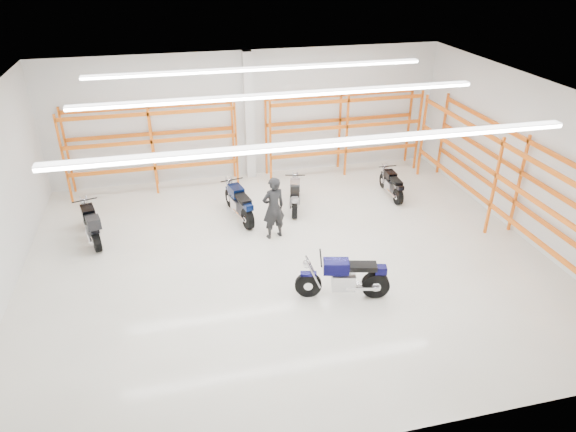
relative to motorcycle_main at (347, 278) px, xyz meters
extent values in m
plane|color=beige|center=(-1.01, 2.00, -0.53)|extent=(14.00, 14.00, 0.00)
cube|color=white|center=(-1.01, 8.00, 1.72)|extent=(14.00, 0.02, 4.50)
cube|color=white|center=(-1.01, -4.00, 1.72)|extent=(14.00, 0.02, 4.50)
cube|color=white|center=(5.99, 2.00, 1.72)|extent=(0.02, 12.00, 4.50)
cube|color=white|center=(-1.01, 2.00, 3.97)|extent=(14.00, 12.00, 0.02)
cube|color=white|center=(-1.01, -1.00, 3.87)|extent=(10.00, 0.22, 0.10)
cube|color=white|center=(-1.01, 2.50, 3.87)|extent=(10.00, 0.22, 0.10)
cube|color=white|center=(-1.01, 5.50, 3.87)|extent=(10.00, 0.22, 0.10)
cylinder|color=black|center=(-0.90, 0.23, -0.20)|extent=(0.67, 0.28, 0.65)
cylinder|color=black|center=(0.69, -0.17, -0.19)|extent=(0.70, 0.35, 0.67)
cylinder|color=silver|center=(-0.90, 0.23, -0.20)|extent=(0.25, 0.20, 0.22)
cylinder|color=silver|center=(0.69, -0.17, -0.19)|extent=(0.28, 0.27, 0.24)
cube|color=black|center=(-0.90, 0.23, 0.12)|extent=(0.42, 0.25, 0.07)
cube|color=#B7B7BC|center=(-0.07, 0.02, -0.07)|extent=(0.64, 0.52, 0.41)
cube|color=#A5A5AA|center=(0.33, -0.08, -0.18)|extent=(0.77, 0.31, 0.09)
cube|color=black|center=(-0.26, 0.07, 0.34)|extent=(0.68, 0.51, 0.30)
cube|color=black|center=(0.33, -0.08, 0.34)|extent=(0.78, 0.49, 0.13)
cube|color=black|center=(0.77, -0.19, 0.25)|extent=(0.33, 0.30, 0.17)
cylinder|color=black|center=(-0.62, 0.16, 0.58)|extent=(0.22, 0.75, 0.04)
sphere|color=silver|center=(-0.94, 0.24, 0.41)|extent=(0.21, 0.21, 0.21)
cylinder|color=silver|center=(0.33, -0.26, -0.18)|extent=(0.82, 0.29, 0.10)
cylinder|color=black|center=(-6.48, 5.09, -0.22)|extent=(0.27, 0.62, 0.61)
cylinder|color=black|center=(-6.10, 3.62, -0.21)|extent=(0.33, 0.65, 0.63)
cylinder|color=silver|center=(-6.48, 5.09, -0.22)|extent=(0.19, 0.23, 0.20)
cylinder|color=silver|center=(-6.10, 3.62, -0.21)|extent=(0.25, 0.27, 0.22)
cube|color=black|center=(-6.48, 5.09, 0.08)|extent=(0.24, 0.39, 0.06)
cube|color=#B7B7BC|center=(-6.28, 4.33, -0.10)|extent=(0.49, 0.60, 0.39)
cube|color=#A5A5AA|center=(-6.18, 3.95, -0.20)|extent=(0.30, 0.72, 0.08)
cube|color=black|center=(-6.33, 4.50, 0.28)|extent=(0.48, 0.64, 0.28)
cube|color=black|center=(-6.18, 3.95, 0.28)|extent=(0.46, 0.72, 0.12)
cube|color=black|center=(-6.08, 3.54, 0.20)|extent=(0.28, 0.31, 0.16)
cylinder|color=black|center=(-6.41, 4.84, 0.50)|extent=(0.70, 0.21, 0.04)
sphere|color=silver|center=(-6.49, 5.13, 0.34)|extent=(0.19, 0.19, 0.19)
cylinder|color=silver|center=(-6.33, 3.87, -0.20)|extent=(0.28, 0.76, 0.09)
cube|color=black|center=(-6.05, 3.42, 0.46)|extent=(0.43, 0.46, 0.30)
cylinder|color=black|center=(-2.10, 5.46, -0.21)|extent=(0.26, 0.64, 0.63)
cylinder|color=black|center=(-1.77, 3.92, -0.20)|extent=(0.32, 0.68, 0.65)
cylinder|color=silver|center=(-2.10, 5.46, -0.21)|extent=(0.19, 0.24, 0.21)
cylinder|color=silver|center=(-1.77, 3.92, -0.20)|extent=(0.25, 0.27, 0.23)
cube|color=#071440|center=(-2.10, 5.46, 0.10)|extent=(0.23, 0.40, 0.06)
cube|color=#B7B7BC|center=(-1.93, 4.66, -0.09)|extent=(0.48, 0.61, 0.40)
cube|color=#A5A5AA|center=(-1.85, 4.27, -0.19)|extent=(0.28, 0.75, 0.08)
cube|color=#071440|center=(-1.97, 4.85, 0.31)|extent=(0.47, 0.65, 0.29)
cube|color=black|center=(-1.85, 4.27, 0.31)|extent=(0.45, 0.75, 0.13)
cube|color=#071440|center=(-1.75, 3.84, 0.23)|extent=(0.28, 0.32, 0.17)
cylinder|color=black|center=(-2.04, 5.20, 0.54)|extent=(0.73, 0.19, 0.04)
sphere|color=silver|center=(-2.11, 5.51, 0.38)|extent=(0.20, 0.20, 0.20)
cylinder|color=silver|center=(-2.00, 4.19, -0.19)|extent=(0.26, 0.79, 0.09)
cylinder|color=black|center=(0.12, 5.60, -0.25)|extent=(0.25, 0.57, 0.56)
cylinder|color=black|center=(-0.23, 4.25, -0.24)|extent=(0.31, 0.60, 0.58)
cylinder|color=silver|center=(0.12, 5.60, -0.25)|extent=(0.17, 0.21, 0.19)
cylinder|color=silver|center=(-0.23, 4.25, -0.24)|extent=(0.23, 0.24, 0.20)
cube|color=gray|center=(0.12, 5.60, 0.03)|extent=(0.22, 0.36, 0.06)
cube|color=#B7B7BC|center=(-0.06, 4.90, -0.14)|extent=(0.45, 0.55, 0.35)
cube|color=#A5A5AA|center=(-0.15, 4.55, -0.23)|extent=(0.27, 0.66, 0.07)
cube|color=gray|center=(-0.02, 5.06, 0.21)|extent=(0.44, 0.58, 0.26)
cube|color=black|center=(-0.15, 4.55, 0.21)|extent=(0.42, 0.66, 0.11)
cube|color=gray|center=(-0.25, 4.18, 0.14)|extent=(0.26, 0.29, 0.15)
cylinder|color=black|center=(0.06, 5.36, 0.42)|extent=(0.64, 0.20, 0.03)
sphere|color=silver|center=(0.13, 5.63, 0.27)|extent=(0.18, 0.18, 0.18)
cylinder|color=silver|center=(-0.31, 4.56, -0.23)|extent=(0.26, 0.69, 0.08)
cylinder|color=black|center=(3.36, 5.70, -0.26)|extent=(0.12, 0.53, 0.53)
cylinder|color=black|center=(3.32, 4.37, -0.25)|extent=(0.18, 0.55, 0.55)
cylinder|color=silver|center=(3.36, 5.70, -0.26)|extent=(0.13, 0.18, 0.18)
cylinder|color=silver|center=(3.32, 4.37, -0.25)|extent=(0.18, 0.20, 0.19)
cube|color=black|center=(3.36, 5.70, 0.00)|extent=(0.14, 0.32, 0.05)
cube|color=#B7B7BC|center=(3.34, 5.01, -0.16)|extent=(0.33, 0.47, 0.34)
cube|color=#A5A5AA|center=(3.33, 4.67, -0.25)|extent=(0.12, 0.62, 0.07)
cube|color=black|center=(3.34, 5.16, 0.18)|extent=(0.32, 0.50, 0.25)
cube|color=black|center=(3.33, 4.67, 0.18)|extent=(0.28, 0.59, 0.11)
cube|color=black|center=(3.31, 4.30, 0.11)|extent=(0.20, 0.24, 0.14)
cylinder|color=black|center=(3.35, 5.47, 0.37)|extent=(0.62, 0.05, 0.03)
sphere|color=silver|center=(3.36, 5.73, 0.23)|extent=(0.17, 0.17, 0.17)
cylinder|color=silver|center=(3.18, 4.64, -0.25)|extent=(0.10, 0.67, 0.08)
imported|color=black|center=(-1.12, 3.24, 0.42)|extent=(0.79, 0.62, 1.90)
cube|color=white|center=(-1.01, 7.82, 1.72)|extent=(0.32, 0.32, 4.50)
cube|color=#E85010|center=(-7.21, 7.88, 0.97)|extent=(0.07, 0.07, 3.00)
cube|color=#E85010|center=(-7.21, 7.08, 0.97)|extent=(0.07, 0.07, 3.00)
cube|color=#E85010|center=(-4.41, 7.88, 0.97)|extent=(0.07, 0.07, 3.00)
cube|color=#E85010|center=(-4.41, 7.08, 0.97)|extent=(0.07, 0.07, 3.00)
cube|color=#E85010|center=(-1.61, 7.88, 0.97)|extent=(0.07, 0.07, 3.00)
cube|color=#E85010|center=(-1.61, 7.08, 0.97)|extent=(0.07, 0.07, 3.00)
cube|color=#E85010|center=(-4.41, 7.88, 0.41)|extent=(5.60, 0.07, 0.12)
cube|color=#E85010|center=(-4.41, 7.08, 0.41)|extent=(5.60, 0.07, 0.12)
cube|color=#E85010|center=(-4.41, 7.88, 1.35)|extent=(5.60, 0.07, 0.12)
cube|color=#E85010|center=(-4.41, 7.08, 1.35)|extent=(5.60, 0.07, 0.12)
cube|color=#E85010|center=(-4.41, 7.88, 2.28)|extent=(5.60, 0.07, 0.12)
cube|color=#E85010|center=(-4.41, 7.08, 2.28)|extent=(5.60, 0.07, 0.12)
cube|color=#E85010|center=(-0.41, 7.88, 0.97)|extent=(0.07, 0.07, 3.00)
cube|color=#E85010|center=(-0.41, 7.08, 0.97)|extent=(0.07, 0.07, 3.00)
cube|color=#E85010|center=(2.39, 7.88, 0.97)|extent=(0.07, 0.07, 3.00)
cube|color=#E85010|center=(2.39, 7.08, 0.97)|extent=(0.07, 0.07, 3.00)
cube|color=#E85010|center=(5.19, 7.88, 0.97)|extent=(0.07, 0.07, 3.00)
cube|color=#E85010|center=(5.19, 7.08, 0.97)|extent=(0.07, 0.07, 3.00)
cube|color=#E85010|center=(2.39, 7.88, 0.41)|extent=(5.60, 0.07, 0.12)
cube|color=#E85010|center=(2.39, 7.08, 0.41)|extent=(5.60, 0.07, 0.12)
cube|color=#E85010|center=(2.39, 7.88, 1.35)|extent=(5.60, 0.07, 0.12)
cube|color=#E85010|center=(2.39, 7.08, 1.35)|extent=(5.60, 0.07, 0.12)
cube|color=#E85010|center=(2.39, 7.88, 2.28)|extent=(5.60, 0.07, 0.12)
cube|color=#E85010|center=(2.39, 7.08, 2.28)|extent=(5.60, 0.07, 0.12)
cube|color=#E85010|center=(5.87, 2.00, 0.97)|extent=(0.07, 0.07, 3.00)
cube|color=#E85010|center=(5.07, 2.00, 0.97)|extent=(0.07, 0.07, 3.00)
cube|color=#E85010|center=(5.87, 6.50, 0.97)|extent=(0.07, 0.07, 3.00)
cube|color=#E85010|center=(5.07, 6.50, 0.97)|extent=(0.07, 0.07, 3.00)
cube|color=#E85010|center=(5.87, 2.00, 0.41)|extent=(0.07, 9.00, 0.12)
cube|color=#E85010|center=(5.07, 2.00, 0.41)|extent=(0.07, 9.00, 0.12)
cube|color=#E85010|center=(5.87, 2.00, 1.35)|extent=(0.07, 9.00, 0.12)
cube|color=#E85010|center=(5.07, 2.00, 1.35)|extent=(0.07, 9.00, 0.12)
cube|color=#E85010|center=(5.87, 2.00, 2.28)|extent=(0.07, 9.00, 0.12)
cube|color=#E85010|center=(5.07, 2.00, 2.28)|extent=(0.07, 9.00, 0.12)
camera|label=1|loc=(-3.73, -9.58, 7.16)|focal=32.00mm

